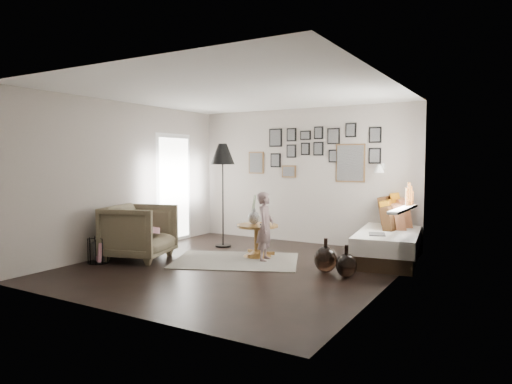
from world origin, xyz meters
The scene contains 23 objects.
ground centered at (0.00, 0.00, 0.00)m, with size 4.80×4.80×0.00m, color black.
wall_back centered at (0.00, 2.40, 1.30)m, with size 4.50×4.50×0.00m, color gray.
wall_front centered at (0.00, -2.40, 1.30)m, with size 4.50×4.50×0.00m, color gray.
wall_left centered at (-2.25, 0.00, 1.30)m, with size 4.80×4.80×0.00m, color gray.
wall_right centered at (2.25, 0.00, 1.30)m, with size 4.80×4.80×0.00m, color gray.
ceiling centered at (0.00, 0.00, 2.60)m, with size 4.80×4.80×0.00m, color white.
door_left centered at (-2.23, 1.20, 1.05)m, with size 0.00×2.14×2.14m.
window_right centered at (2.18, 1.34, 0.93)m, with size 0.15×1.32×1.30m.
gallery_wall centered at (0.29, 2.38, 1.74)m, with size 2.74×0.03×1.08m.
wall_sconce centered at (1.55, 2.13, 1.46)m, with size 0.18×0.36×0.16m.
rug centered at (-0.22, 0.32, 0.01)m, with size 1.94×1.36×0.01m, color #B7B1A0.
pedestal_table centered at (-0.07, 0.75, 0.25)m, with size 0.69×0.69×0.54m.
vase centered at (-0.15, 0.77, 0.69)m, with size 0.20×0.20×0.49m.
candles centered at (0.04, 0.75, 0.66)m, with size 0.12×0.12×0.26m.
daybed centered at (1.87, 1.76, 0.34)m, with size 1.18×2.24×1.04m.
magazine_on_daybed centered at (1.82, 1.11, 0.49)m, with size 0.23×0.32×0.02m, color black.
armchair centered at (-1.64, -0.35, 0.44)m, with size 0.95×0.97×0.89m, color brown.
armchair_cushion centered at (-1.61, -0.30, 0.48)m, with size 0.40×0.40×0.10m, color beige.
floor_lamp centered at (-1.08, 1.21, 1.64)m, with size 0.44×0.44×1.91m.
magazine_basket centered at (-2.00, -0.88, 0.19)m, with size 0.40×0.40×0.39m.
demijohn_large centered at (1.30, 0.34, 0.19)m, with size 0.33×0.33×0.49m.
demijohn_small centered at (1.65, 0.22, 0.17)m, with size 0.29×0.29×0.45m.
child centered at (0.18, 0.57, 0.55)m, with size 0.40×0.26×1.10m, color #695353.
Camera 1 is at (3.69, -5.70, 1.60)m, focal length 32.00 mm.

